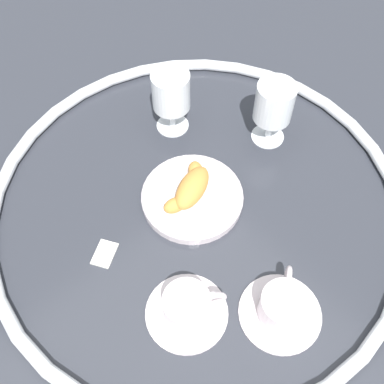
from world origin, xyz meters
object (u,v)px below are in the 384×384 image
coffee_cup_near (282,308)px  coffee_cup_far (187,308)px  croissant_large (190,188)px  sugar_packet (104,253)px  juice_glass_left (171,93)px  pastry_plate (192,197)px  juice_glass_right (274,105)px

coffee_cup_near → coffee_cup_far: same height
croissant_large → coffee_cup_far: size_ratio=0.94×
croissant_large → coffee_cup_far: (-0.15, -0.16, -0.02)m
coffee_cup_far → sugar_packet: coffee_cup_far is taller
croissant_large → coffee_cup_near: bearing=-98.1°
croissant_large → juice_glass_left: (0.10, 0.17, 0.05)m
pastry_plate → coffee_cup_near: coffee_cup_near is taller
coffee_cup_near → juice_glass_right: bearing=46.1°
coffee_cup_near → juice_glass_left: (0.13, 0.43, 0.07)m
coffee_cup_near → juice_glass_right: 0.38m
juice_glass_right → coffee_cup_far: bearing=-155.4°
pastry_plate → juice_glass_right: 0.24m
croissant_large → coffee_cup_far: bearing=-133.0°
pastry_plate → coffee_cup_near: size_ratio=1.41×
juice_glass_right → sugar_packet: size_ratio=2.80×
sugar_packet → juice_glass_right: bearing=-32.3°
pastry_plate → coffee_cup_near: 0.26m
croissant_large → juice_glass_left: bearing=59.7°
juice_glass_left → sugar_packet: size_ratio=2.80×
croissant_large → juice_glass_right: (0.23, 0.01, 0.05)m
coffee_cup_near → coffee_cup_far: size_ratio=1.00×
croissant_large → sugar_packet: 0.19m
juice_glass_left → sugar_packet: bearing=-152.3°
juice_glass_right → croissant_large: bearing=-177.2°
croissant_large → juice_glass_left: size_ratio=0.91×
croissant_large → sugar_packet: bearing=175.2°
coffee_cup_far → sugar_packet: size_ratio=2.72×
coffee_cup_near → juice_glass_left: size_ratio=0.97×
sugar_packet → pastry_plate: bearing=-37.3°
pastry_plate → croissant_large: 0.03m
pastry_plate → coffee_cup_far: bearing=-133.7°
coffee_cup_far → juice_glass_right: bearing=24.6°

